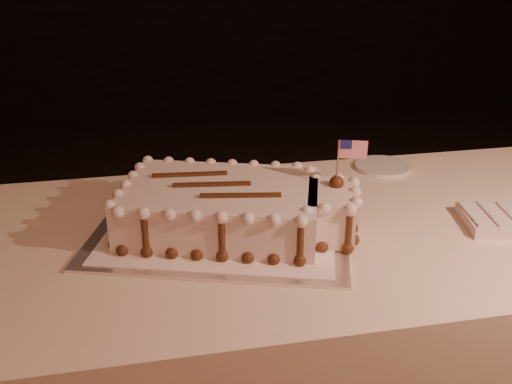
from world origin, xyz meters
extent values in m
cube|color=beige|center=(0.00, 0.60, 0.38)|extent=(2.40, 0.80, 0.75)
cube|color=silver|center=(-0.15, 0.62, 0.75)|extent=(0.68, 0.58, 0.01)
cube|color=white|center=(-0.15, 0.62, 0.76)|extent=(0.61, 0.53, 0.00)
cube|color=silver|center=(-0.15, 0.62, 0.81)|extent=(0.50, 0.40, 0.10)
cube|color=silver|center=(0.09, 0.54, 0.81)|extent=(0.15, 0.19, 0.10)
sphere|color=#502A14|center=(-0.37, 0.54, 0.77)|extent=(0.03, 0.03, 0.03)
sphere|color=#502A14|center=(-0.32, 0.52, 0.77)|extent=(0.03, 0.03, 0.03)
sphere|color=#502A14|center=(-0.27, 0.50, 0.77)|extent=(0.03, 0.03, 0.03)
sphere|color=#502A14|center=(-0.22, 0.49, 0.77)|extent=(0.03, 0.03, 0.03)
sphere|color=#502A14|center=(-0.17, 0.47, 0.77)|extent=(0.03, 0.03, 0.03)
sphere|color=#502A14|center=(-0.12, 0.46, 0.77)|extent=(0.03, 0.03, 0.03)
sphere|color=#502A14|center=(-0.07, 0.44, 0.77)|extent=(0.03, 0.03, 0.03)
sphere|color=#502A14|center=(-0.01, 0.42, 0.77)|extent=(0.03, 0.03, 0.03)
sphere|color=#502A14|center=(0.01, 0.46, 0.77)|extent=(0.03, 0.03, 0.03)
sphere|color=#502A14|center=(0.05, 0.47, 0.77)|extent=(0.03, 0.03, 0.03)
sphere|color=#502A14|center=(0.10, 0.45, 0.77)|extent=(0.03, 0.03, 0.03)
sphere|color=#502A14|center=(0.12, 0.49, 0.77)|extent=(0.03, 0.03, 0.03)
sphere|color=#502A14|center=(0.14, 0.54, 0.77)|extent=(0.03, 0.03, 0.03)
sphere|color=#502A14|center=(0.16, 0.59, 0.77)|extent=(0.03, 0.03, 0.03)
sphere|color=#502A14|center=(0.13, 0.62, 0.77)|extent=(0.03, 0.03, 0.03)
sphere|color=#502A14|center=(0.08, 0.63, 0.77)|extent=(0.03, 0.03, 0.03)
sphere|color=#502A14|center=(0.08, 0.67, 0.77)|extent=(0.03, 0.03, 0.03)
sphere|color=#502A14|center=(0.05, 0.70, 0.77)|extent=(0.03, 0.03, 0.03)
sphere|color=#502A14|center=(0.00, 0.72, 0.77)|extent=(0.03, 0.03, 0.03)
sphere|color=#502A14|center=(-0.05, 0.74, 0.77)|extent=(0.03, 0.03, 0.03)
sphere|color=#502A14|center=(-0.10, 0.75, 0.77)|extent=(0.03, 0.03, 0.03)
sphere|color=#502A14|center=(-0.15, 0.77, 0.77)|extent=(0.03, 0.03, 0.03)
sphere|color=#502A14|center=(-0.20, 0.78, 0.77)|extent=(0.03, 0.03, 0.03)
sphere|color=#502A14|center=(-0.25, 0.80, 0.77)|extent=(0.03, 0.03, 0.03)
sphere|color=#502A14|center=(-0.30, 0.82, 0.77)|extent=(0.03, 0.03, 0.03)
sphere|color=#502A14|center=(-0.32, 0.77, 0.77)|extent=(0.03, 0.03, 0.03)
sphere|color=#502A14|center=(-0.34, 0.72, 0.77)|extent=(0.03, 0.03, 0.03)
sphere|color=#502A14|center=(-0.36, 0.67, 0.77)|extent=(0.03, 0.03, 0.03)
sphere|color=#502A14|center=(-0.37, 0.62, 0.77)|extent=(0.03, 0.03, 0.03)
sphere|color=#502A14|center=(-0.39, 0.57, 0.77)|extent=(0.03, 0.03, 0.03)
sphere|color=silver|center=(-0.37, 0.54, 0.86)|extent=(0.03, 0.03, 0.03)
sphere|color=silver|center=(-0.32, 0.52, 0.86)|extent=(0.03, 0.03, 0.03)
sphere|color=silver|center=(-0.27, 0.50, 0.86)|extent=(0.03, 0.03, 0.03)
sphere|color=silver|center=(-0.22, 0.49, 0.86)|extent=(0.03, 0.03, 0.03)
sphere|color=silver|center=(-0.17, 0.47, 0.86)|extent=(0.03, 0.03, 0.03)
sphere|color=silver|center=(-0.12, 0.46, 0.86)|extent=(0.03, 0.03, 0.03)
sphere|color=silver|center=(-0.07, 0.44, 0.86)|extent=(0.03, 0.03, 0.03)
sphere|color=silver|center=(-0.01, 0.42, 0.86)|extent=(0.03, 0.03, 0.03)
sphere|color=silver|center=(0.01, 0.46, 0.86)|extent=(0.03, 0.03, 0.03)
sphere|color=silver|center=(0.05, 0.47, 0.86)|extent=(0.03, 0.03, 0.03)
sphere|color=silver|center=(0.10, 0.45, 0.86)|extent=(0.03, 0.03, 0.03)
sphere|color=silver|center=(0.12, 0.49, 0.86)|extent=(0.03, 0.03, 0.03)
sphere|color=silver|center=(0.14, 0.54, 0.86)|extent=(0.03, 0.03, 0.03)
sphere|color=silver|center=(0.16, 0.59, 0.86)|extent=(0.03, 0.03, 0.03)
sphere|color=silver|center=(0.13, 0.62, 0.86)|extent=(0.03, 0.03, 0.03)
sphere|color=silver|center=(0.08, 0.63, 0.86)|extent=(0.03, 0.03, 0.03)
sphere|color=silver|center=(0.08, 0.67, 0.86)|extent=(0.03, 0.03, 0.03)
sphere|color=silver|center=(0.05, 0.70, 0.86)|extent=(0.03, 0.03, 0.03)
sphere|color=silver|center=(0.00, 0.72, 0.86)|extent=(0.03, 0.03, 0.03)
sphere|color=silver|center=(-0.05, 0.74, 0.86)|extent=(0.03, 0.03, 0.03)
sphere|color=silver|center=(-0.10, 0.75, 0.86)|extent=(0.03, 0.03, 0.03)
sphere|color=silver|center=(-0.15, 0.77, 0.86)|extent=(0.03, 0.03, 0.03)
sphere|color=silver|center=(-0.20, 0.78, 0.86)|extent=(0.03, 0.03, 0.03)
sphere|color=silver|center=(-0.25, 0.80, 0.86)|extent=(0.03, 0.03, 0.03)
sphere|color=silver|center=(-0.30, 0.82, 0.86)|extent=(0.03, 0.03, 0.03)
sphere|color=silver|center=(-0.32, 0.77, 0.86)|extent=(0.03, 0.03, 0.03)
sphere|color=silver|center=(-0.34, 0.72, 0.86)|extent=(0.03, 0.03, 0.03)
sphere|color=silver|center=(-0.36, 0.67, 0.86)|extent=(0.03, 0.03, 0.03)
sphere|color=silver|center=(-0.37, 0.62, 0.86)|extent=(0.03, 0.03, 0.03)
sphere|color=silver|center=(-0.39, 0.57, 0.86)|extent=(0.03, 0.03, 0.03)
cylinder|color=#502A14|center=(-0.32, 0.52, 0.81)|extent=(0.01, 0.01, 0.09)
sphere|color=#502A14|center=(-0.32, 0.52, 0.77)|extent=(0.02, 0.02, 0.02)
cylinder|color=#502A14|center=(-0.17, 0.47, 0.81)|extent=(0.01, 0.01, 0.09)
sphere|color=#502A14|center=(-0.17, 0.47, 0.77)|extent=(0.02, 0.02, 0.02)
cylinder|color=#502A14|center=(-0.01, 0.42, 0.81)|extent=(0.01, 0.01, 0.09)
sphere|color=#502A14|center=(-0.01, 0.42, 0.77)|extent=(0.02, 0.02, 0.02)
cylinder|color=#502A14|center=(0.10, 0.45, 0.81)|extent=(0.01, 0.01, 0.09)
sphere|color=#502A14|center=(0.10, 0.45, 0.77)|extent=(0.02, 0.02, 0.02)
cylinder|color=#502A14|center=(0.16, 0.59, 0.81)|extent=(0.01, 0.01, 0.09)
sphere|color=#502A14|center=(0.16, 0.59, 0.77)|extent=(0.02, 0.02, 0.02)
cylinder|color=#502A14|center=(0.08, 0.67, 0.81)|extent=(0.01, 0.01, 0.09)
sphere|color=#502A14|center=(0.08, 0.67, 0.77)|extent=(0.02, 0.02, 0.02)
cylinder|color=#502A14|center=(-0.05, 0.74, 0.81)|extent=(0.01, 0.01, 0.09)
sphere|color=#502A14|center=(-0.05, 0.74, 0.77)|extent=(0.02, 0.02, 0.02)
cylinder|color=#502A14|center=(-0.20, 0.78, 0.81)|extent=(0.01, 0.01, 0.09)
sphere|color=#502A14|center=(-0.20, 0.78, 0.77)|extent=(0.02, 0.02, 0.02)
cylinder|color=#502A14|center=(-0.32, 0.77, 0.81)|extent=(0.01, 0.01, 0.09)
sphere|color=#502A14|center=(-0.32, 0.77, 0.77)|extent=(0.02, 0.02, 0.02)
cylinder|color=#502A14|center=(-0.37, 0.62, 0.81)|extent=(0.01, 0.01, 0.09)
sphere|color=#502A14|center=(-0.37, 0.62, 0.77)|extent=(0.02, 0.02, 0.02)
cube|color=#502A14|center=(-0.21, 0.69, 0.87)|extent=(0.17, 0.03, 0.01)
cube|color=#502A14|center=(-0.17, 0.62, 0.87)|extent=(0.17, 0.04, 0.01)
cube|color=#502A14|center=(-0.11, 0.55, 0.87)|extent=(0.17, 0.04, 0.01)
sphere|color=#502A14|center=(0.11, 0.57, 0.87)|extent=(0.03, 0.03, 0.03)
cylinder|color=#A86D48|center=(0.11, 0.57, 0.91)|extent=(0.00, 0.00, 0.12)
cube|color=red|center=(0.14, 0.56, 0.95)|extent=(0.06, 0.02, 0.04)
cube|color=navy|center=(0.12, 0.56, 0.96)|extent=(0.03, 0.01, 0.02)
cube|color=beige|center=(0.52, 0.51, 0.76)|extent=(0.23, 0.19, 0.03)
cube|color=silver|center=(0.42, 0.53, 0.78)|extent=(0.03, 0.13, 0.01)
cube|color=silver|center=(0.47, 0.52, 0.78)|extent=(0.03, 0.13, 0.01)
cube|color=silver|center=(0.52, 0.51, 0.78)|extent=(0.03, 0.13, 0.01)
cylinder|color=silver|center=(0.37, 0.90, 0.76)|extent=(0.16, 0.16, 0.01)
camera|label=1|loc=(-0.30, -0.54, 1.37)|focal=40.00mm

